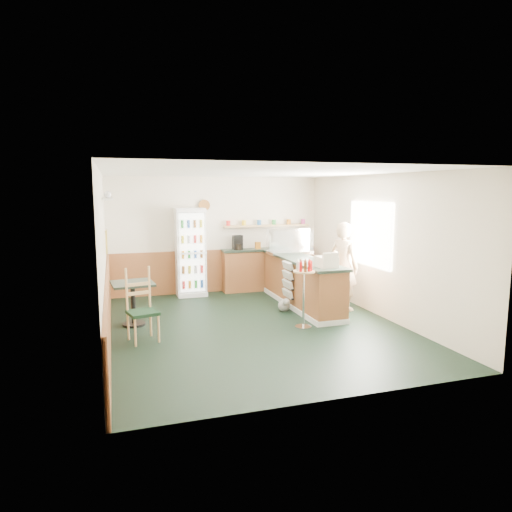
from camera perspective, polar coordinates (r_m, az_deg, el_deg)
name	(u,v)px	position (r m, az deg, el deg)	size (l,w,h in m)	color
ground	(255,326)	(8.21, -0.13, -8.77)	(6.00, 6.00, 0.00)	black
room_envelope	(232,237)	(8.53, -3.07, 2.33)	(5.04, 6.02, 2.72)	silver
service_counter	(301,284)	(9.53, 5.70, -3.54)	(0.68, 3.01, 1.01)	brown
back_counter	(267,267)	(11.04, 1.40, -1.42)	(2.24, 0.42, 1.69)	brown
drinks_fridge	(191,252)	(10.46, -8.18, 0.47)	(0.66, 0.54, 2.00)	white
display_case	(290,242)	(10.02, 4.22, 1.79)	(0.95, 0.49, 0.54)	silver
cash_register	(326,262)	(8.40, 8.79, -0.72)	(0.33, 0.35, 0.19)	beige
shopkeeper	(344,266)	(9.31, 10.92, -1.26)	(0.59, 0.43, 1.78)	tan
condiment_stand	(304,283)	(8.00, 6.01, -3.33)	(0.38, 0.38, 1.18)	silver
newspaper_rack	(288,280)	(9.25, 3.99, -3.03)	(0.09, 0.47, 0.74)	black
cafe_table	(133,295)	(8.42, -15.13, -4.74)	(0.78, 0.78, 0.78)	black
cafe_chair	(142,302)	(7.58, -14.05, -5.65)	(0.53, 0.53, 1.18)	black
dog_doorstop	(284,305)	(9.14, 3.57, -6.11)	(0.24, 0.31, 0.29)	gray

